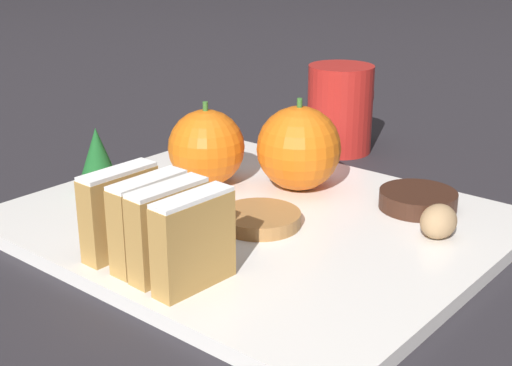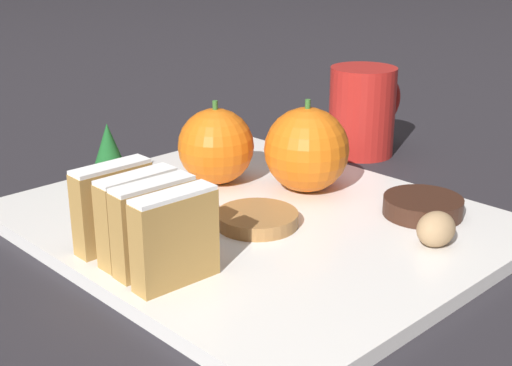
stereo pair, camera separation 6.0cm
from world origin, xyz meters
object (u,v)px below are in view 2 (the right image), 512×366
(orange_near, at_px, (216,146))
(chocolate_cookie, at_px, (423,206))
(orange_far, at_px, (307,150))
(walnut, at_px, (436,229))
(coffee_mug, at_px, (363,111))

(orange_near, bearing_deg, chocolate_cookie, -68.59)
(orange_near, distance_m, orange_far, 0.09)
(walnut, relative_size, coffee_mug, 0.32)
(chocolate_cookie, bearing_deg, orange_near, 111.41)
(coffee_mug, bearing_deg, walnut, -130.31)
(orange_far, xyz_separation_m, coffee_mug, (0.16, 0.06, -0.00))
(orange_far, height_order, coffee_mug, same)
(orange_far, relative_size, coffee_mug, 0.81)
(walnut, height_order, coffee_mug, coffee_mug)
(orange_near, height_order, walnut, orange_near)
(orange_near, distance_m, coffee_mug, 0.21)
(orange_near, height_order, chocolate_cookie, orange_near)
(coffee_mug, bearing_deg, chocolate_cookie, -128.13)
(orange_near, height_order, orange_far, orange_far)
(orange_far, height_order, walnut, orange_far)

